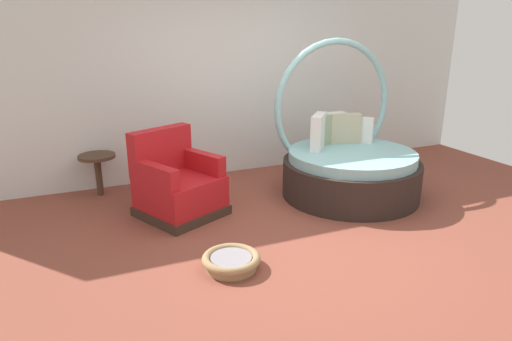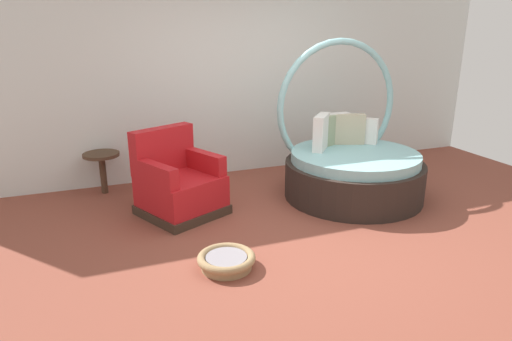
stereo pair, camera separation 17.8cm
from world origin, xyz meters
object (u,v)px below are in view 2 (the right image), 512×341
object	(u,v)px
red_armchair	(178,185)
side_table	(102,160)
pet_basket	(226,260)
round_daybed	(351,165)

from	to	relation	value
red_armchair	side_table	world-z (taller)	red_armchair
side_table	pet_basket	bearing A→B (deg)	-69.29
round_daybed	red_armchair	distance (m)	2.11
pet_basket	side_table	xyz separation A→B (m)	(-0.88, 2.34, 0.35)
round_daybed	red_armchair	world-z (taller)	round_daybed
red_armchair	pet_basket	size ratio (longest dim) A/B	2.08
red_armchair	side_table	xyz separation A→B (m)	(-0.75, 0.96, 0.10)
red_armchair	pet_basket	bearing A→B (deg)	-84.62
round_daybed	side_table	xyz separation A→B (m)	(-2.85, 1.16, 0.03)
round_daybed	red_armchair	xyz separation A→B (m)	(-2.10, 0.20, -0.06)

